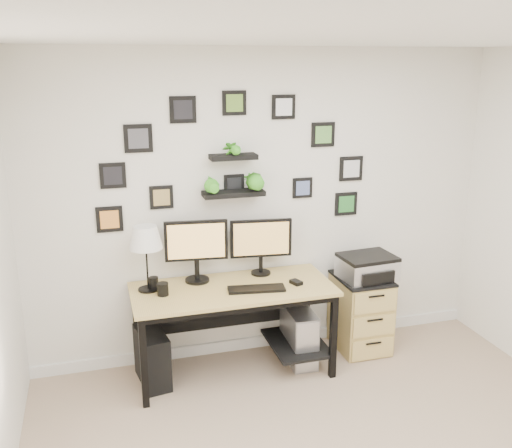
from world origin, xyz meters
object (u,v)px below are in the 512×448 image
object	(u,v)px
monitor_right	(261,242)
pc_tower_grey	(299,335)
mug	(163,289)
file_cabinet	(361,313)
table_lamp	(146,239)
desk	(236,300)
monitor_left	(196,246)
printer	(367,267)
pc_tower_black	(152,357)

from	to	relation	value
monitor_right	pc_tower_grey	distance (m)	0.87
mug	file_cabinet	xyz separation A→B (m)	(1.74, 0.10, -0.46)
table_lamp	pc_tower_grey	bearing A→B (deg)	-4.80
monitor_right	file_cabinet	size ratio (longest dim) A/B	0.77
desk	table_lamp	xyz separation A→B (m)	(-0.69, 0.10, 0.54)
table_lamp	mug	size ratio (longest dim) A/B	5.27
pc_tower_grey	monitor_left	bearing A→B (deg)	168.12
table_lamp	file_cabinet	world-z (taller)	table_lamp
desk	table_lamp	distance (m)	0.88
printer	pc_tower_grey	bearing A→B (deg)	-176.35
pc_tower_black	file_cabinet	distance (m)	1.85
monitor_right	file_cabinet	bearing A→B (deg)	-8.10
desk	monitor_right	distance (m)	0.52
mug	printer	world-z (taller)	printer
desk	pc_tower_grey	xyz separation A→B (m)	(0.55, -0.01, -0.39)
pc_tower_grey	printer	xyz separation A→B (m)	(0.63, 0.04, 0.54)
mug	file_cabinet	distance (m)	1.80
monitor_right	pc_tower_black	distance (m)	1.27
mug	file_cabinet	bearing A→B (deg)	3.18
pc_tower_black	printer	xyz separation A→B (m)	(1.87, 0.04, 0.56)
monitor_left	monitor_right	bearing A→B (deg)	1.80
table_lamp	mug	world-z (taller)	table_lamp
pc_tower_black	printer	bearing A→B (deg)	-7.72
monitor_right	mug	size ratio (longest dim) A/B	5.17
desk	monitor_left	distance (m)	0.54
table_lamp	pc_tower_black	xyz separation A→B (m)	(-0.01, -0.10, -0.95)
monitor_left	monitor_right	world-z (taller)	monitor_left
file_cabinet	monitor_left	bearing A→B (deg)	175.65
pc_tower_black	pc_tower_grey	xyz separation A→B (m)	(1.24, 0.00, 0.02)
pc_tower_black	pc_tower_grey	bearing A→B (deg)	-8.95
desk	monitor_left	size ratio (longest dim) A/B	3.10
monitor_left	file_cabinet	size ratio (longest dim) A/B	0.77
pc_tower_black	file_cabinet	size ratio (longest dim) A/B	0.65
mug	pc_tower_black	size ratio (longest dim) A/B	0.23
table_lamp	printer	xyz separation A→B (m)	(1.86, -0.06, -0.40)
desk	printer	distance (m)	1.19
monitor_left	mug	distance (m)	0.45
monitor_right	pc_tower_black	world-z (taller)	monitor_right
pc_tower_black	monitor_right	bearing A→B (deg)	2.36
monitor_right	table_lamp	world-z (taller)	table_lamp
table_lamp	pc_tower_grey	distance (m)	1.55
pc_tower_black	monitor_left	bearing A→B (deg)	14.04
mug	printer	size ratio (longest dim) A/B	0.21
mug	pc_tower_grey	size ratio (longest dim) A/B	0.21
monitor_right	printer	xyz separation A→B (m)	(0.91, -0.15, -0.26)
table_lamp	printer	world-z (taller)	table_lamp
pc_tower_grey	file_cabinet	distance (m)	0.62
pc_tower_grey	pc_tower_black	bearing A→B (deg)	-180.00
desk	file_cabinet	size ratio (longest dim) A/B	2.39
pc_tower_black	pc_tower_grey	distance (m)	1.24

